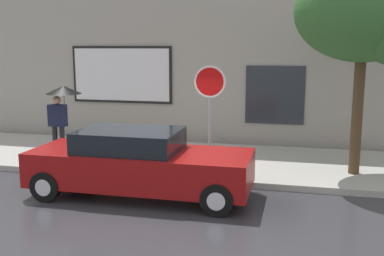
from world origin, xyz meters
TOP-DOWN VIEW (x-y plane):
  - ground_plane at (0.00, 0.00)m, footprint 60.00×60.00m
  - sidewalk at (0.00, 3.00)m, footprint 20.00×4.00m
  - building_facade at (-0.02, 5.50)m, footprint 20.00×0.67m
  - parked_car at (-0.29, -0.01)m, footprint 4.72×1.84m
  - fire_hydrant at (-1.59, 1.61)m, footprint 0.30×0.44m
  - pedestrian_with_umbrella at (-3.33, 2.26)m, footprint 0.97×0.97m
  - street_tree at (4.50, 2.27)m, footprint 3.15×2.68m
  - stop_sign at (0.94, 1.59)m, footprint 0.76×0.10m

SIDE VIEW (x-z plane):
  - ground_plane at x=0.00m, z-range 0.00..0.00m
  - sidewalk at x=0.00m, z-range 0.00..0.15m
  - fire_hydrant at x=-1.59m, z-range 0.14..0.88m
  - parked_car at x=-0.29m, z-range 0.00..1.44m
  - pedestrian_with_umbrella at x=-3.33m, z-range 0.72..2.70m
  - stop_sign at x=0.94m, z-range 0.69..3.28m
  - building_facade at x=-0.02m, z-range -0.02..6.98m
  - street_tree at x=4.50m, z-range 1.38..6.41m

